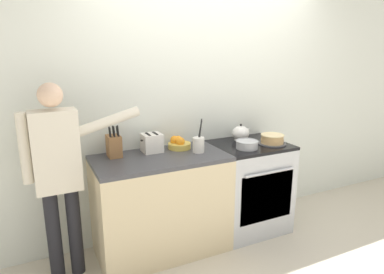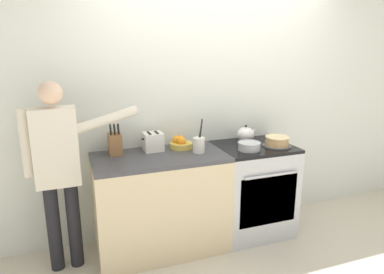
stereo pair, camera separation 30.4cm
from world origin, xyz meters
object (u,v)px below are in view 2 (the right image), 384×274
(stove_range, at_px, (252,189))
(fruit_bowl, at_px, (180,143))
(knife_block, at_px, (115,144))
(person_baker, at_px, (59,162))
(utensil_crock, at_px, (199,145))
(mixing_bowl, at_px, (249,146))
(layer_cake, at_px, (277,142))
(toaster, at_px, (153,142))
(tea_kettle, at_px, (246,135))

(stove_range, distance_m, fruit_bowl, 0.88)
(knife_block, height_order, person_baker, person_baker)
(stove_range, bearing_deg, utensil_crock, -177.26)
(mixing_bowl, distance_m, fruit_bowl, 0.65)
(layer_cake, relative_size, knife_block, 0.98)
(knife_block, xyz_separation_m, person_baker, (-0.47, -0.18, -0.06))
(toaster, bearing_deg, tea_kettle, -1.14)
(stove_range, height_order, tea_kettle, tea_kettle)
(stove_range, bearing_deg, layer_cake, -27.59)
(mixing_bowl, xyz_separation_m, toaster, (-0.84, 0.29, 0.04))
(utensil_crock, bearing_deg, layer_cake, -5.30)
(layer_cake, distance_m, fruit_bowl, 0.93)
(tea_kettle, distance_m, mixing_bowl, 0.30)
(tea_kettle, relative_size, toaster, 1.14)
(layer_cake, xyz_separation_m, mixing_bowl, (-0.31, -0.02, -0.01))
(stove_range, relative_size, person_baker, 0.57)
(mixing_bowl, relative_size, toaster, 1.14)
(knife_block, distance_m, fruit_bowl, 0.61)
(fruit_bowl, height_order, person_baker, person_baker)
(utensil_crock, distance_m, toaster, 0.43)
(fruit_bowl, relative_size, toaster, 1.13)
(stove_range, bearing_deg, person_baker, -179.90)
(tea_kettle, relative_size, fruit_bowl, 1.00)
(knife_block, bearing_deg, mixing_bowl, -14.15)
(layer_cake, height_order, mixing_bowl, layer_cake)
(stove_range, relative_size, toaster, 4.80)
(tea_kettle, distance_m, utensil_crock, 0.60)
(stove_range, relative_size, tea_kettle, 4.23)
(mixing_bowl, distance_m, utensil_crock, 0.47)
(toaster, xyz_separation_m, person_baker, (-0.81, -0.18, -0.05))
(layer_cake, bearing_deg, tea_kettle, 128.54)
(mixing_bowl, height_order, utensil_crock, utensil_crock)
(stove_range, xyz_separation_m, layer_cake, (0.19, -0.10, 0.50))
(fruit_bowl, distance_m, person_baker, 1.09)
(utensil_crock, height_order, person_baker, person_baker)
(layer_cake, distance_m, knife_block, 1.52)
(knife_block, relative_size, utensil_crock, 0.92)
(layer_cake, distance_m, person_baker, 1.97)
(utensil_crock, xyz_separation_m, person_baker, (-1.19, 0.03, -0.04))
(mixing_bowl, distance_m, toaster, 0.89)
(layer_cake, height_order, knife_block, knife_block)
(tea_kettle, height_order, knife_block, knife_block)
(layer_cake, relative_size, mixing_bowl, 1.28)
(utensil_crock, height_order, toaster, utensil_crock)
(stove_range, height_order, mixing_bowl, mixing_bowl)
(fruit_bowl, bearing_deg, tea_kettle, -1.19)
(toaster, relative_size, person_baker, 0.12)
(mixing_bowl, height_order, knife_block, knife_block)
(mixing_bowl, bearing_deg, tea_kettle, 67.66)
(stove_range, height_order, fruit_bowl, fruit_bowl)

